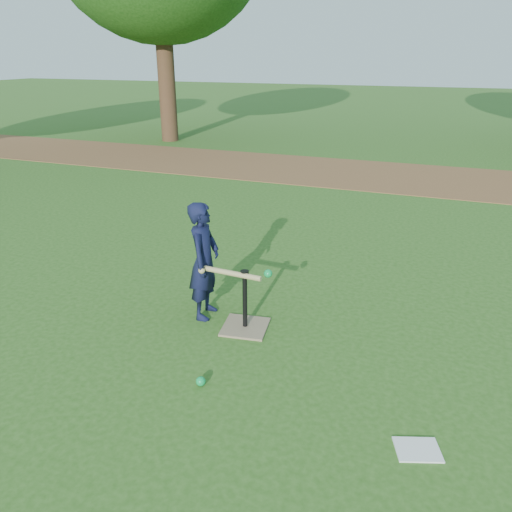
% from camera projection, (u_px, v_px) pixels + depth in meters
% --- Properties ---
extents(ground, '(80.00, 80.00, 0.00)m').
position_uv_depth(ground, '(194.00, 339.00, 4.71)').
color(ground, '#285116').
rests_on(ground, ground).
extents(dirt_strip, '(24.00, 3.00, 0.01)m').
position_uv_depth(dirt_strip, '(349.00, 173.00, 11.20)').
color(dirt_strip, brown).
rests_on(dirt_strip, ground).
extents(child, '(0.33, 0.47, 1.20)m').
position_uv_depth(child, '(204.00, 261.00, 4.93)').
color(child, black).
rests_on(child, ground).
extents(wiffle_ball_ground, '(0.08, 0.08, 0.08)m').
position_uv_depth(wiffle_ball_ground, '(201.00, 381.00, 4.04)').
color(wiffle_ball_ground, '#0D9143').
rests_on(wiffle_ball_ground, ground).
extents(clipboard, '(0.36, 0.32, 0.01)m').
position_uv_depth(clipboard, '(418.00, 450.00, 3.39)').
color(clipboard, white).
rests_on(clipboard, ground).
extents(batting_tee, '(0.49, 0.49, 0.61)m').
position_uv_depth(batting_tee, '(245.00, 318.00, 4.86)').
color(batting_tee, '#887156').
rests_on(batting_tee, ground).
extents(swing_action, '(0.71, 0.17, 0.10)m').
position_uv_depth(swing_action, '(236.00, 273.00, 4.70)').
color(swing_action, tan).
rests_on(swing_action, ground).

